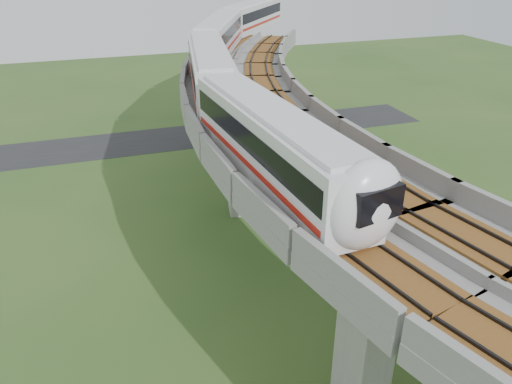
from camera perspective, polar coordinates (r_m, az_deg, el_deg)
ground at (r=34.86m, az=1.88°, el=-10.27°), size 160.00×160.00×0.00m
dirt_lot at (r=39.83m, az=22.37°, el=-7.29°), size 18.00×26.00×0.04m
asphalt_road at (r=60.62m, az=-7.98°, el=6.28°), size 60.00×8.00×0.03m
viaduct at (r=31.74m, az=8.67°, el=4.35°), size 19.58×73.98×11.40m
metro_train at (r=45.40m, az=-2.06°, el=15.74°), size 21.07×58.80×3.64m
fence at (r=38.36m, az=15.79°, el=-6.22°), size 3.87×38.73×1.50m
tree_0 at (r=58.20m, az=4.65°, el=7.62°), size 2.14×2.14×2.88m
tree_1 at (r=48.40m, az=6.26°, el=4.01°), size 2.73×2.73×3.55m
tree_2 at (r=41.86m, az=6.45°, el=-0.42°), size 3.19×3.19×3.34m
tree_3 at (r=34.32m, az=13.56°, el=-8.23°), size 2.57×2.57×2.83m
tree_4 at (r=29.79m, az=22.50°, el=-15.12°), size 2.69×2.69×3.24m
car_dark at (r=41.93m, az=15.40°, el=-3.25°), size 4.51×2.00×1.29m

